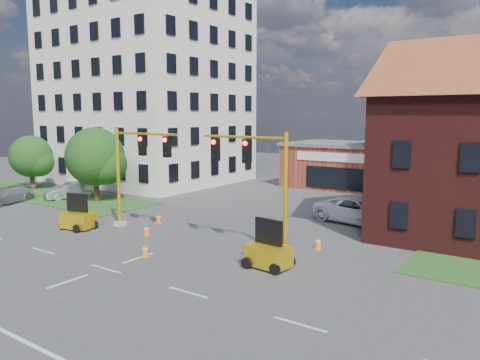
{
  "coord_description": "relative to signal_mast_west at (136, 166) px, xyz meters",
  "views": [
    {
      "loc": [
        16.91,
        -13.4,
        7.02
      ],
      "look_at": [
        0.52,
        10.0,
        3.02
      ],
      "focal_mm": 35.0,
      "sensor_mm": 36.0,
      "label": 1
    }
  ],
  "objects": [
    {
      "name": "tree_large",
      "position": [
        11.27,
        21.08,
        2.48
      ],
      "size": [
        8.58,
        8.17,
        10.77
      ],
      "color": "#322112",
      "rests_on": "ground"
    },
    {
      "name": "sedan_silver_front",
      "position": [
        -12.54,
        4.12,
        -3.23
      ],
      "size": [
        2.77,
        4.45,
        1.39
      ],
      "primitive_type": "imported",
      "rotation": [
        0.0,
        0.0,
        -0.34
      ],
      "color": "#96989D",
      "rests_on": "ground"
    },
    {
      "name": "cone_c",
      "position": [
        4.49,
        -3.67,
        -3.58
      ],
      "size": [
        0.4,
        0.4,
        0.7
      ],
      "color": "orange",
      "rests_on": "ground"
    },
    {
      "name": "cone_b",
      "position": [
        -0.14,
        1.91,
        -3.58
      ],
      "size": [
        0.4,
        0.4,
        0.7
      ],
      "color": "orange",
      "rests_on": "ground"
    },
    {
      "name": "tree_nw_rear",
      "position": [
        -19.45,
        5.08,
        -0.9
      ],
      "size": [
        4.1,
        3.91,
        5.11
      ],
      "color": "#322112",
      "rests_on": "ground"
    },
    {
      "name": "lane_markings",
      "position": [
        4.36,
        -9.0,
        -3.91
      ],
      "size": [
        60.0,
        36.0,
        0.01
      ],
      "primitive_type": null,
      "color": "silver",
      "rests_on": "ground"
    },
    {
      "name": "brick_shop",
      "position": [
        4.36,
        23.99,
        -1.76
      ],
      "size": [
        12.4,
        8.4,
        4.3
      ],
      "color": "maroon",
      "rests_on": "ground"
    },
    {
      "name": "office_block",
      "position": [
        -15.64,
        15.91,
        6.39
      ],
      "size": [
        18.4,
        15.4,
        20.6
      ],
      "color": "silver",
      "rests_on": "ground"
    },
    {
      "name": "cone_a",
      "position": [
        1.51,
        -0.72,
        -3.58
      ],
      "size": [
        0.4,
        0.4,
        0.7
      ],
      "color": "orange",
      "rests_on": "ground"
    },
    {
      "name": "ground",
      "position": [
        4.36,
        -6.0,
        -3.92
      ],
      "size": [
        120.0,
        120.0,
        0.0
      ],
      "primitive_type": "plane",
      "color": "#404043",
      "rests_on": "ground"
    },
    {
      "name": "trailer_east",
      "position": [
        10.39,
        -1.58,
        -3.23
      ],
      "size": [
        2.06,
        1.48,
        2.2
      ],
      "rotation": [
        0.0,
        0.0,
        -0.1
      ],
      "color": "gold",
      "rests_on": "ground"
    },
    {
      "name": "trailer_west",
      "position": [
        -3.1,
        -2.04,
        -3.25
      ],
      "size": [
        2.15,
        1.71,
        2.15
      ],
      "rotation": [
        0.0,
        0.0,
        0.27
      ],
      "color": "gold",
      "rests_on": "ground"
    },
    {
      "name": "sedan_silver_rear",
      "position": [
        -14.99,
        -0.01,
        -3.27
      ],
      "size": [
        2.8,
        4.77,
        1.3
      ],
      "primitive_type": "imported",
      "rotation": [
        0.0,
        0.0,
        0.23
      ],
      "color": "#96989D",
      "rests_on": "ground"
    },
    {
      "name": "pickup_white",
      "position": [
        10.61,
        9.39,
        -3.08
      ],
      "size": [
        6.38,
        3.69,
        1.67
      ],
      "primitive_type": "imported",
      "rotation": [
        0.0,
        0.0,
        1.41
      ],
      "color": "white",
      "rests_on": "ground"
    },
    {
      "name": "grass_verge_nw",
      "position": [
        -15.64,
        4.0,
        -3.88
      ],
      "size": [
        22.0,
        6.0,
        0.08
      ],
      "primitive_type": "cube",
      "color": "#28521E",
      "rests_on": "ground"
    },
    {
      "name": "signal_mast_east",
      "position": [
        8.71,
        0.0,
        0.0
      ],
      "size": [
        5.3,
        0.6,
        6.2
      ],
      "color": "#989893",
      "rests_on": "ground"
    },
    {
      "name": "cone_d",
      "position": [
        10.95,
        2.48,
        -3.58
      ],
      "size": [
        0.4,
        0.4,
        0.7
      ],
      "color": "orange",
      "rests_on": "ground"
    },
    {
      "name": "signal_mast_west",
      "position": [
        0.0,
        0.0,
        0.0
      ],
      "size": [
        5.3,
        0.6,
        6.2
      ],
      "color": "#989893",
      "rests_on": "ground"
    },
    {
      "name": "tree_nw_front",
      "position": [
        -9.41,
        4.58,
        -0.4
      ],
      "size": [
        4.92,
        4.68,
        6.03
      ],
      "color": "#322112",
      "rests_on": "ground"
    }
  ]
}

